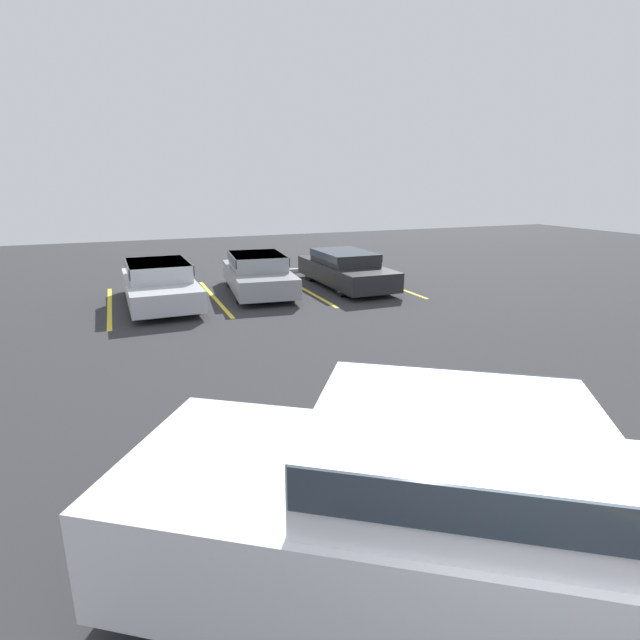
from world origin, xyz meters
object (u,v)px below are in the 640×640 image
at_px(parked_sedan_c, 345,268).
at_px(wheel_stop_curb, 296,270).
at_px(pickup_truck, 493,522).
at_px(parked_sedan_b, 258,272).
at_px(parked_sedan_a, 159,281).

xyz_separation_m(parked_sedan_c, wheel_stop_curb, (-0.65, 3.15, -0.56)).
bearing_deg(wheel_stop_curb, parked_sedan_c, -78.41).
bearing_deg(pickup_truck, parked_sedan_b, 117.32).
height_order(parked_sedan_a, wheel_stop_curb, parked_sedan_a).
bearing_deg(wheel_stop_curb, pickup_truck, -103.92).
xyz_separation_m(pickup_truck, parked_sedan_b, (1.54, 12.58, -0.23)).
relative_size(parked_sedan_a, parked_sedan_c, 0.99).
height_order(pickup_truck, wheel_stop_curb, pickup_truck).
distance_m(pickup_truck, wheel_stop_curb, 16.07).
height_order(parked_sedan_b, parked_sedan_c, parked_sedan_b).
bearing_deg(pickup_truck, wheel_stop_curb, 110.39).
distance_m(parked_sedan_a, parked_sedan_c, 5.99).
height_order(parked_sedan_a, parked_sedan_c, parked_sedan_a).
xyz_separation_m(parked_sedan_b, wheel_stop_curb, (2.32, 2.99, -0.58)).
relative_size(parked_sedan_a, parked_sedan_b, 1.03).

